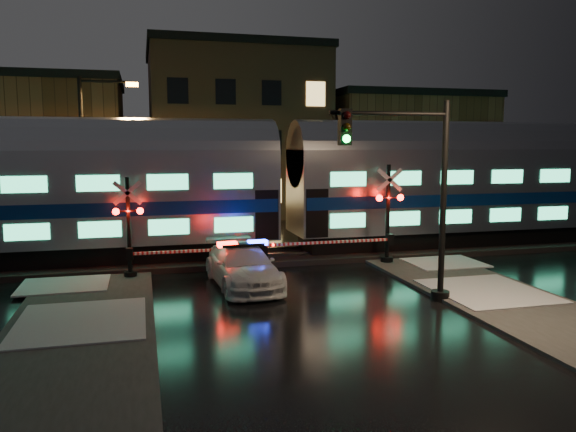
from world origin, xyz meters
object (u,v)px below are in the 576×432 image
at_px(crossing_signal_right, 381,224).
at_px(streetlight, 89,152).
at_px(traffic_light, 415,197).
at_px(crossing_signal_left, 139,238).
at_px(police_car, 243,266).

distance_m(crossing_signal_right, streetlight, 14.09).
bearing_deg(traffic_light, crossing_signal_right, 61.81).
bearing_deg(streetlight, traffic_light, -48.88).
xyz_separation_m(crossing_signal_right, streetlight, (-12.04, 6.69, 2.98)).
xyz_separation_m(traffic_light, streetlight, (-10.71, 12.26, 1.31)).
xyz_separation_m(crossing_signal_left, traffic_light, (8.49, -5.56, 1.83)).
xyz_separation_m(police_car, traffic_light, (4.90, -3.52, 2.68)).
bearing_deg(police_car, crossing_signal_right, 14.58).
distance_m(police_car, traffic_light, 6.60).
distance_m(crossing_signal_left, traffic_light, 10.31).
bearing_deg(police_car, traffic_light, -39.34).
bearing_deg(traffic_light, crossing_signal_left, 131.97).
xyz_separation_m(police_car, crossing_signal_left, (-3.58, 2.05, 0.85)).
distance_m(crossing_signal_right, traffic_light, 5.97).
relative_size(police_car, crossing_signal_left, 0.96).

